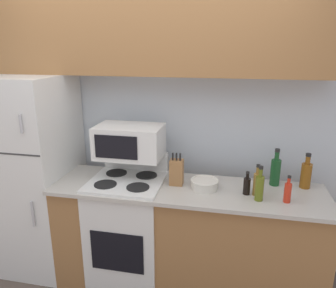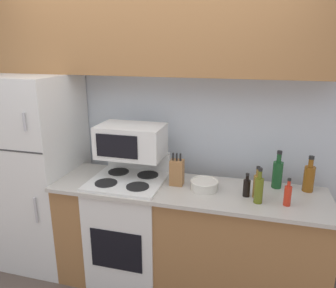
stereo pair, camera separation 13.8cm
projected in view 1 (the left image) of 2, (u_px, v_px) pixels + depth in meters
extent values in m
cube|color=silver|center=(158.00, 126.00, 2.98)|extent=(8.00, 0.05, 2.55)
cube|color=#9E6B3D|center=(186.00, 239.00, 2.71)|extent=(2.13, 0.56, 0.89)
cube|color=#BCB7AD|center=(187.00, 189.00, 2.56)|extent=(2.13, 0.60, 0.03)
cube|color=white|center=(33.00, 174.00, 2.94)|extent=(0.70, 0.71, 1.75)
cube|color=#383838|center=(0.00, 153.00, 2.52)|extent=(0.68, 0.01, 0.01)
cylinder|color=#B7B7BC|center=(21.00, 124.00, 2.38)|extent=(0.02, 0.02, 0.14)
cylinder|color=#B7B7BC|center=(33.00, 214.00, 2.60)|extent=(0.02, 0.02, 0.22)
cube|color=#9E6B3D|center=(151.00, 27.00, 2.57)|extent=(2.83, 0.31, 0.74)
cube|color=white|center=(129.00, 231.00, 2.79)|extent=(0.59, 0.56, 0.94)
cube|color=black|center=(117.00, 252.00, 2.53)|extent=(0.43, 0.01, 0.34)
cube|color=#2D2D2D|center=(127.00, 181.00, 2.66)|extent=(0.57, 0.54, 0.01)
cube|color=white|center=(136.00, 160.00, 2.88)|extent=(0.57, 0.06, 0.16)
cylinder|color=black|center=(105.00, 184.00, 2.56)|extent=(0.18, 0.18, 0.01)
cylinder|color=black|center=(138.00, 187.00, 2.51)|extent=(0.18, 0.18, 0.01)
cylinder|color=black|center=(117.00, 173.00, 2.79)|extent=(0.18, 0.18, 0.01)
cylinder|color=black|center=(147.00, 175.00, 2.74)|extent=(0.18, 0.18, 0.01)
cube|color=white|center=(130.00, 141.00, 2.67)|extent=(0.54, 0.34, 0.26)
cube|color=black|center=(116.00, 147.00, 2.51)|extent=(0.34, 0.01, 0.18)
cube|color=#9E6B3D|center=(177.00, 172.00, 2.59)|extent=(0.10, 0.09, 0.21)
cylinder|color=black|center=(173.00, 156.00, 2.55)|extent=(0.01, 0.01, 0.06)
cylinder|color=black|center=(176.00, 157.00, 2.54)|extent=(0.01, 0.01, 0.06)
cylinder|color=black|center=(180.00, 157.00, 2.54)|extent=(0.01, 0.01, 0.06)
cylinder|color=silver|center=(205.00, 184.00, 2.53)|extent=(0.20, 0.20, 0.07)
torus|color=silver|center=(205.00, 180.00, 2.52)|extent=(0.22, 0.22, 0.01)
cylinder|color=#5B6619|center=(259.00, 188.00, 2.32)|extent=(0.06, 0.06, 0.18)
cylinder|color=#5B6619|center=(261.00, 173.00, 2.29)|extent=(0.03, 0.03, 0.06)
cylinder|color=black|center=(261.00, 168.00, 2.28)|extent=(0.03, 0.03, 0.02)
cylinder|color=black|center=(247.00, 186.00, 2.43)|extent=(0.05, 0.05, 0.13)
cylinder|color=black|center=(248.00, 176.00, 2.40)|extent=(0.02, 0.02, 0.04)
cylinder|color=black|center=(248.00, 173.00, 2.40)|extent=(0.03, 0.03, 0.01)
cylinder|color=red|center=(288.00, 193.00, 2.30)|extent=(0.05, 0.05, 0.14)
cylinder|color=red|center=(289.00, 181.00, 2.28)|extent=(0.02, 0.02, 0.04)
cylinder|color=black|center=(289.00, 177.00, 2.27)|extent=(0.02, 0.03, 0.02)
cylinder|color=brown|center=(306.00, 176.00, 2.53)|extent=(0.08, 0.08, 0.20)
cylinder|color=brown|center=(308.00, 160.00, 2.49)|extent=(0.04, 0.04, 0.06)
cylinder|color=black|center=(309.00, 155.00, 2.48)|extent=(0.04, 0.04, 0.02)
cylinder|color=#194C23|center=(275.00, 172.00, 2.58)|extent=(0.08, 0.08, 0.21)
cylinder|color=#194C23|center=(277.00, 156.00, 2.54)|extent=(0.03, 0.03, 0.07)
cylinder|color=black|center=(277.00, 150.00, 2.53)|extent=(0.04, 0.04, 0.02)
cylinder|color=olive|center=(257.00, 184.00, 2.41)|extent=(0.06, 0.06, 0.17)
cylinder|color=olive|center=(258.00, 170.00, 2.38)|extent=(0.03, 0.03, 0.05)
cylinder|color=black|center=(258.00, 166.00, 2.37)|extent=(0.03, 0.03, 0.02)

